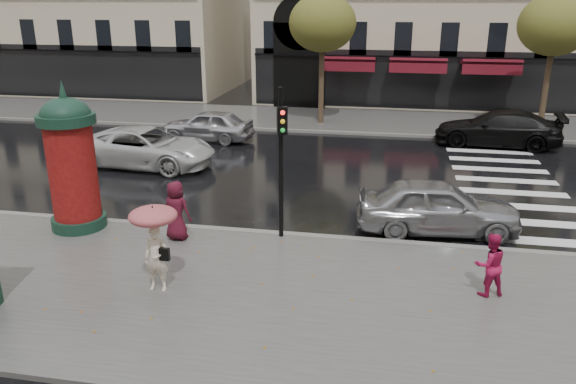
% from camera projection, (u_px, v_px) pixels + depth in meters
% --- Properties ---
extents(ground, '(160.00, 160.00, 0.00)m').
position_uv_depth(ground, '(306.00, 292.00, 12.86)').
color(ground, black).
rests_on(ground, ground).
extents(near_sidewalk, '(90.00, 7.00, 0.12)m').
position_uv_depth(near_sidewalk, '(303.00, 301.00, 12.37)').
color(near_sidewalk, '#474744').
rests_on(near_sidewalk, ground).
extents(far_sidewalk, '(90.00, 6.00, 0.12)m').
position_uv_depth(far_sidewalk, '(359.00, 121.00, 30.49)').
color(far_sidewalk, '#474744').
rests_on(far_sidewalk, ground).
extents(near_kerb, '(90.00, 0.25, 0.14)m').
position_uv_depth(near_kerb, '(323.00, 238.00, 15.62)').
color(near_kerb, slate).
rests_on(near_kerb, ground).
extents(far_kerb, '(90.00, 0.25, 0.14)m').
position_uv_depth(far_kerb, '(356.00, 133.00, 27.70)').
color(far_kerb, slate).
rests_on(far_kerb, ground).
extents(zebra_crossing, '(3.60, 11.75, 0.01)m').
position_uv_depth(zebra_crossing, '(506.00, 180.00, 20.74)').
color(zebra_crossing, silver).
rests_on(zebra_crossing, ground).
extents(tree_far_left, '(3.40, 3.40, 6.64)m').
position_uv_depth(tree_far_left, '(323.00, 24.00, 28.23)').
color(tree_far_left, '#38281C').
rests_on(tree_far_left, ground).
extents(tree_far_right, '(3.40, 3.40, 6.64)m').
position_uv_depth(tree_far_right, '(555.00, 25.00, 26.33)').
color(tree_far_right, '#38281C').
rests_on(tree_far_right, ground).
extents(woman_umbrella, '(1.06, 1.06, 2.05)m').
position_uv_depth(woman_umbrella, '(155.00, 235.00, 12.32)').
color(woman_umbrella, '#F8E7CC').
rests_on(woman_umbrella, near_sidewalk).
extents(woman_red, '(0.86, 0.76, 1.46)m').
position_uv_depth(woman_red, '(490.00, 265.00, 12.30)').
color(woman_red, '#AF1547').
rests_on(woman_red, near_sidewalk).
extents(man_burgundy, '(0.89, 0.67, 1.65)m').
position_uv_depth(man_burgundy, '(176.00, 210.00, 15.18)').
color(man_burgundy, '#4C0F1F').
rests_on(man_burgundy, near_sidewalk).
extents(morris_column, '(1.57, 1.57, 4.22)m').
position_uv_depth(morris_column, '(71.00, 159.00, 15.60)').
color(morris_column, '#133124').
rests_on(morris_column, near_sidewalk).
extents(traffic_light, '(0.31, 0.41, 4.12)m').
position_uv_depth(traffic_light, '(281.00, 150.00, 14.72)').
color(traffic_light, black).
rests_on(traffic_light, near_sidewalk).
extents(car_silver, '(4.73, 2.28, 1.56)m').
position_uv_depth(car_silver, '(438.00, 206.00, 15.96)').
color(car_silver, '#999A9E').
rests_on(car_silver, ground).
extents(car_white, '(5.75, 3.03, 1.54)m').
position_uv_depth(car_white, '(146.00, 147.00, 22.27)').
color(car_white, silver).
rests_on(car_white, ground).
extents(car_black, '(5.69, 2.81, 1.59)m').
position_uv_depth(car_black, '(498.00, 128.00, 25.41)').
color(car_black, black).
rests_on(car_black, ground).
extents(car_far_silver, '(4.41, 2.09, 1.46)m').
position_uv_depth(car_far_silver, '(208.00, 125.00, 26.33)').
color(car_far_silver, '#B8B7BC').
rests_on(car_far_silver, ground).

